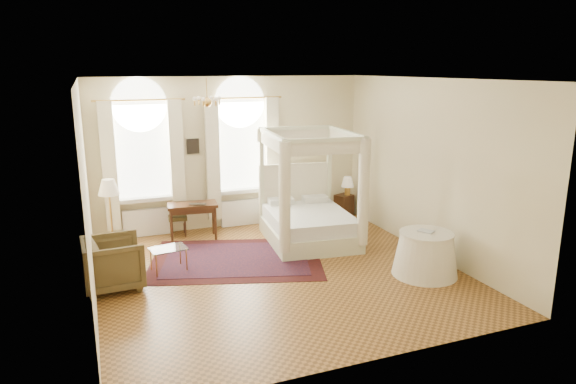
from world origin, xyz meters
The scene contains 18 objects.
ground centered at (0.00, 0.00, 0.00)m, with size 6.00×6.00×0.00m, color #97632C.
room_walls centered at (0.00, 0.00, 1.98)m, with size 6.00×6.00×6.00m.
window_left centered at (-1.90, 2.87, 1.49)m, with size 1.62×0.27×3.29m.
window_right centered at (0.20, 2.87, 1.49)m, with size 1.62×0.27×3.29m.
chandelier centered at (-0.90, 1.20, 2.91)m, with size 0.51×0.45×0.50m.
wall_pictures centered at (0.09, 2.97, 1.89)m, with size 2.54×0.03×0.39m.
canopy_bed centered at (1.14, 1.33, 0.51)m, with size 1.91×2.26×2.26m.
nightstand centered at (2.65, 2.70, 0.26)m, with size 0.37×0.34×0.53m, color #3C1E10.
nightstand_lamp centered at (2.72, 2.67, 0.82)m, with size 0.30×0.30×0.44m.
writing_desk centered at (-1.03, 2.37, 0.64)m, with size 1.06×0.63×0.75m.
laptop centered at (-0.93, 2.27, 0.77)m, with size 0.35×0.23×0.03m, color black.
stool centered at (-1.29, 2.70, 0.36)m, with size 0.41×0.41×0.43m.
armchair centered at (-2.70, 0.39, 0.42)m, with size 0.90×0.92×0.84m, color #4A3B1F.
coffee_table centered at (-1.78, 0.79, 0.38)m, with size 0.67×0.52×0.42m.
floor_lamp centered at (-2.64, 1.81, 1.28)m, with size 0.39×0.39×1.51m.
oriental_rug centered at (-0.53, 0.88, 0.01)m, with size 3.63×3.06×0.01m.
side_table centered at (2.31, -0.98, 0.37)m, with size 1.12×1.12×0.76m.
book centered at (2.23, -1.00, 0.77)m, with size 0.19×0.25×0.02m, color black.
Camera 1 is at (-2.89, -7.84, 3.49)m, focal length 32.00 mm.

